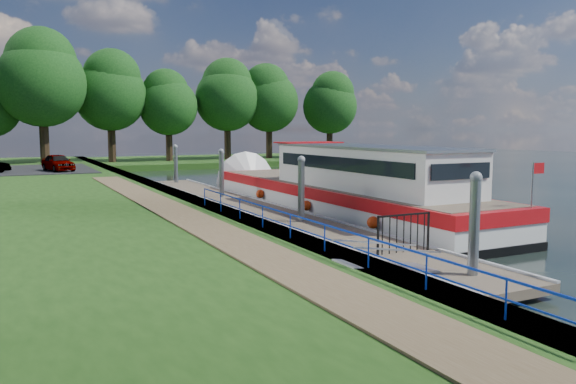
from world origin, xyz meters
name	(u,v)px	position (x,y,z in m)	size (l,w,h in m)	color
ground	(457,286)	(0.00, 0.00, 0.00)	(160.00, 160.00, 0.00)	black
bank_edge	(189,205)	(-2.55, 15.00, 0.39)	(1.10, 90.00, 0.78)	#473D2D
far_bank	(218,161)	(12.00, 52.00, 0.30)	(60.00, 18.00, 0.60)	#1E4112
footpath	(195,221)	(-4.40, 8.00, 0.80)	(1.60, 40.00, 0.05)	brown
blue_fence	(307,225)	(-2.75, 3.00, 1.31)	(0.04, 18.04, 0.72)	#0C2DBF
pontoon	(255,212)	(0.00, 13.00, 0.18)	(2.50, 30.00, 0.56)	brown
mooring_piles	(255,188)	(0.00, 13.00, 1.28)	(0.30, 27.30, 3.55)	gray
gangway	(387,265)	(-1.85, 0.50, 0.63)	(2.58, 1.00, 0.92)	#A5A8AD
gate_panel	(404,228)	(0.00, 2.20, 1.15)	(1.85, 0.05, 1.15)	black
barge	(331,190)	(3.60, 12.22, 1.09)	(4.36, 21.15, 4.78)	black
horizon_trees	(99,89)	(-1.61, 48.68, 7.95)	(54.38, 10.03, 12.87)	#332316
car_a	(58,162)	(-6.70, 35.02, 1.48)	(1.53, 3.80, 1.29)	#999999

